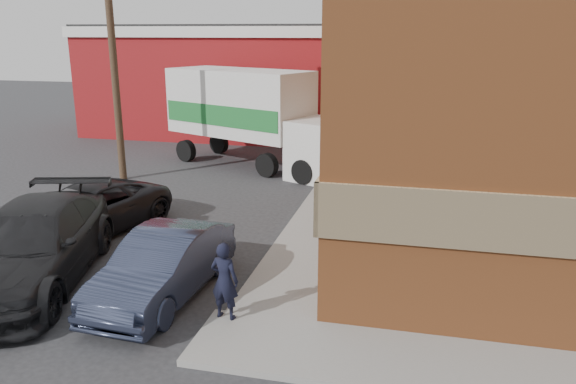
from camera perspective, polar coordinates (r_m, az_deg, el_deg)
The scene contains 9 objects.
ground at distance 11.08m, azimuth -4.88°, elevation -12.61°, with size 90.00×90.00×0.00m, color #28282B.
sidewalk_west at distance 19.11m, azimuth 5.26°, elevation 0.08°, with size 1.80×18.00×0.12m, color gray.
warehouse at distance 30.70m, azimuth -4.02°, elevation 11.38°, with size 16.30×8.30×5.60m.
utility_pole at distance 21.09m, azimuth -17.40°, elevation 13.85°, with size 2.00×0.26×9.00m.
man at distance 10.53m, azimuth -6.47°, elevation -8.94°, with size 0.55×0.36×1.50m, color black.
sedan at distance 11.82m, azimuth -12.53°, elevation -7.31°, with size 1.46×4.19×1.38m, color #2A3147.
suv_a at distance 16.02m, azimuth -19.80°, elevation -1.73°, with size 2.21×4.80×1.33m, color black.
suv_b at distance 13.34m, azimuth -24.58°, elevation -4.98°, with size 2.37×5.82×1.69m, color black.
box_truck at distance 22.42m, azimuth -3.48°, elevation 8.10°, with size 8.02×5.19×3.83m.
Camera 1 is at (3.14, -9.20, 5.31)m, focal length 35.00 mm.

